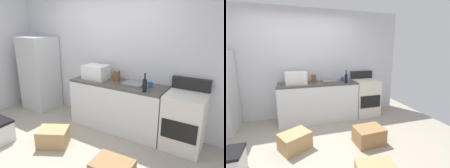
# 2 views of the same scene
# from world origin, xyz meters

# --- Properties ---
(ground_plane) EXTENTS (6.00, 6.00, 0.00)m
(ground_plane) POSITION_xyz_m (0.00, 0.00, 0.00)
(ground_plane) COLOR #9E9384
(wall_back) EXTENTS (5.00, 0.10, 2.60)m
(wall_back) POSITION_xyz_m (0.00, 1.55, 1.30)
(wall_back) COLOR silver
(wall_back) RESTS_ON ground_plane
(kitchen_counter) EXTENTS (1.80, 0.60, 0.90)m
(kitchen_counter) POSITION_xyz_m (0.30, 1.20, 0.45)
(kitchen_counter) COLOR silver
(kitchen_counter) RESTS_ON ground_plane
(stove_oven) EXTENTS (0.60, 0.61, 1.10)m
(stove_oven) POSITION_xyz_m (1.52, 1.21, 0.47)
(stove_oven) COLOR silver
(stove_oven) RESTS_ON ground_plane
(microwave) EXTENTS (0.46, 0.34, 0.27)m
(microwave) POSITION_xyz_m (-0.18, 1.20, 1.04)
(microwave) COLOR white
(microwave) RESTS_ON kitchen_counter
(sink_basin) EXTENTS (0.36, 0.32, 0.03)m
(sink_basin) POSITION_xyz_m (0.60, 1.25, 0.92)
(sink_basin) COLOR slate
(sink_basin) RESTS_ON kitchen_counter
(wine_bottle) EXTENTS (0.07, 0.07, 0.30)m
(wine_bottle) POSITION_xyz_m (0.92, 0.99, 1.01)
(wine_bottle) COLOR black
(wine_bottle) RESTS_ON kitchen_counter
(coffee_mug) EXTENTS (0.08, 0.08, 0.10)m
(coffee_mug) POSITION_xyz_m (0.91, 1.23, 0.95)
(coffee_mug) COLOR #2659A5
(coffee_mug) RESTS_ON kitchen_counter
(knife_block) EXTENTS (0.10, 0.10, 0.18)m
(knife_block) POSITION_xyz_m (0.22, 1.30, 0.99)
(knife_block) COLOR brown
(knife_block) RESTS_ON kitchen_counter
(cardboard_box_large) EXTENTS (0.59, 0.54, 0.29)m
(cardboard_box_large) POSITION_xyz_m (-0.29, 0.13, 0.14)
(cardboard_box_large) COLOR tan
(cardboard_box_large) RESTS_ON ground_plane
(cardboard_box_medium) EXTENTS (0.52, 0.41, 0.30)m
(cardboard_box_medium) POSITION_xyz_m (0.98, -0.07, 0.15)
(cardboard_box_medium) COLOR olive
(cardboard_box_medium) RESTS_ON ground_plane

